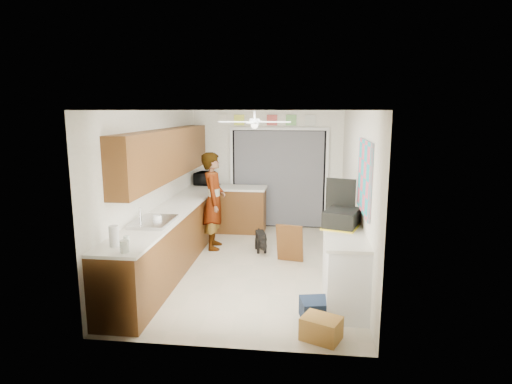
{
  "coord_description": "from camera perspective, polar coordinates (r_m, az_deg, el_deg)",
  "views": [
    {
      "loc": [
        0.81,
        -6.61,
        2.5
      ],
      "look_at": [
        0.0,
        0.4,
        1.15
      ],
      "focal_mm": 30.0,
      "sensor_mm": 36.0,
      "label": 1
    }
  ],
  "objects": [
    {
      "name": "left_countertop",
      "position": [
        7.11,
        -10.77,
        -2.2
      ],
      "size": [
        0.62,
        4.8,
        0.04
      ],
      "primitive_type": "cube",
      "color": "white",
      "rests_on": "left_base_cabinets"
    },
    {
      "name": "wall_right",
      "position": [
        6.77,
        13.17,
        -0.09
      ],
      "size": [
        0.0,
        5.0,
        5.0
      ],
      "primitive_type": "plane",
      "rotation": [
        1.57,
        0.0,
        -1.57
      ],
      "color": "white",
      "rests_on": "ground"
    },
    {
      "name": "header_frame_4",
      "position": [
        9.08,
        7.26,
        9.48
      ],
      "size": [
        0.22,
        0.02,
        0.22
      ],
      "primitive_type": "cube",
      "color": "silver",
      "rests_on": "wall_back"
    },
    {
      "name": "peninsula_base",
      "position": [
        8.95,
        -2.0,
        -2.43
      ],
      "size": [
        1.0,
        0.6,
        0.9
      ],
      "primitive_type": "cube",
      "color": "brown",
      "rests_on": "floor"
    },
    {
      "name": "header_frame_0",
      "position": [
        9.19,
        -2.26,
        9.57
      ],
      "size": [
        0.22,
        0.02,
        0.22
      ],
      "primitive_type": "cube",
      "color": "#EDF752",
      "rests_on": "wall_back"
    },
    {
      "name": "wall_left",
      "position": [
        7.14,
        -13.23,
        0.47
      ],
      "size": [
        0.0,
        5.0,
        5.0
      ],
      "primitive_type": "plane",
      "rotation": [
        1.57,
        0.0,
        1.57
      ],
      "color": "white",
      "rests_on": "ground"
    },
    {
      "name": "man",
      "position": [
        7.79,
        -5.67,
        -1.18
      ],
      "size": [
        0.5,
        0.69,
        1.77
      ],
      "primitive_type": "imported",
      "rotation": [
        0.0,
        0.0,
        1.7
      ],
      "color": "white",
      "rests_on": "floor"
    },
    {
      "name": "ceiling",
      "position": [
        6.66,
        -0.4,
        10.83
      ],
      "size": [
        5.0,
        5.0,
        0.0
      ],
      "primitive_type": "plane",
      "rotation": [
        3.14,
        0.0,
        0.0
      ],
      "color": "white",
      "rests_on": "ground"
    },
    {
      "name": "upper_cabinets",
      "position": [
        7.21,
        -11.68,
        5.03
      ],
      "size": [
        0.32,
        4.0,
        0.8
      ],
      "primitive_type": "cube",
      "color": "brown",
      "rests_on": "wall_left"
    },
    {
      "name": "left_base_cabinets",
      "position": [
        7.23,
        -10.71,
        -5.82
      ],
      "size": [
        0.6,
        4.8,
        0.9
      ],
      "primitive_type": "cube",
      "color": "brown",
      "rests_on": "floor"
    },
    {
      "name": "paper_towel_roll",
      "position": [
        5.26,
        -18.41,
        -5.59
      ],
      "size": [
        0.14,
        0.14,
        0.24
      ],
      "primitive_type": "cylinder",
      "rotation": [
        0.0,
        0.0,
        0.35
      ],
      "color": "white",
      "rests_on": "left_countertop"
    },
    {
      "name": "microwave",
      "position": [
        9.22,
        -6.86,
        1.84
      ],
      "size": [
        0.39,
        0.52,
        0.26
      ],
      "primitive_type": "imported",
      "rotation": [
        0.0,
        0.0,
        1.42
      ],
      "color": "black",
      "rests_on": "left_countertop"
    },
    {
      "name": "header_frame_3",
      "position": [
        9.09,
        4.7,
        9.53
      ],
      "size": [
        0.22,
        0.02,
        0.22
      ],
      "primitive_type": "cube",
      "color": "#7ABE6C",
      "rests_on": "wall_back"
    },
    {
      "name": "jar_a",
      "position": [
        5.01,
        -17.14,
        -6.94
      ],
      "size": [
        0.1,
        0.1,
        0.14
      ],
      "primitive_type": "cylinder",
      "rotation": [
        0.0,
        0.0,
        0.04
      ],
      "color": "silver",
      "rests_on": "left_countertop"
    },
    {
      "name": "cardboard_box",
      "position": [
        5.01,
        8.69,
        -17.54
      ],
      "size": [
        0.5,
        0.45,
        0.26
      ],
      "primitive_type": "cube",
      "rotation": [
        0.0,
        0.0,
        -0.42
      ],
      "color": "#B68939",
      "rests_on": "floor"
    },
    {
      "name": "abstract_painting",
      "position": [
        5.72,
        14.25,
        1.97
      ],
      "size": [
        0.03,
        1.15,
        0.95
      ],
      "primitive_type": "cube",
      "color": "#F05873",
      "rests_on": "wall_right"
    },
    {
      "name": "cup",
      "position": [
        6.21,
        -13.04,
        -3.53
      ],
      "size": [
        0.15,
        0.15,
        0.1
      ],
      "primitive_type": "imported",
      "rotation": [
        0.0,
        0.0,
        0.17
      ],
      "color": "white",
      "rests_on": "left_countertop"
    },
    {
      "name": "navy_crate",
      "position": [
        5.43,
        8.21,
        -15.22
      ],
      "size": [
        0.46,
        0.41,
        0.25
      ],
      "primitive_type": "cube",
      "rotation": [
        0.0,
        0.0,
        0.21
      ],
      "color": "#162137",
      "rests_on": "floor"
    },
    {
      "name": "curtain_panel",
      "position": [
        9.17,
        3.01,
        1.71
      ],
      "size": [
        1.9,
        0.03,
        2.05
      ],
      "primitive_type": "cube",
      "color": "slate",
      "rests_on": "wall_back"
    },
    {
      "name": "door_trim_right",
      "position": [
        9.18,
        9.39,
        1.59
      ],
      "size": [
        0.06,
        0.04,
        2.1
      ],
      "primitive_type": "cube",
      "color": "white",
      "rests_on": "wall_back"
    },
    {
      "name": "peninsula_top",
      "position": [
        8.85,
        -2.02,
        0.53
      ],
      "size": [
        1.04,
        0.64,
        0.04
      ],
      "primitive_type": "cube",
      "color": "white",
      "rests_on": "peninsula_base"
    },
    {
      "name": "suitcase_lid",
      "position": [
        6.16,
        11.21,
        -0.53
      ],
      "size": [
        0.41,
        0.16,
        0.5
      ],
      "primitive_type": "cube",
      "rotation": [
        0.0,
        0.0,
        -0.31
      ],
      "color": "black",
      "rests_on": "suitcase"
    },
    {
      "name": "wall_back",
      "position": [
        9.23,
        1.5,
        3.04
      ],
      "size": [
        3.2,
        0.0,
        3.2
      ],
      "primitive_type": "plane",
      "rotation": [
        1.57,
        0.0,
        0.0
      ],
      "color": "white",
      "rests_on": "ground"
    },
    {
      "name": "suitcase_rim",
      "position": [
        5.96,
        11.3,
        -4.47
      ],
      "size": [
        0.6,
        0.69,
        0.02
      ],
      "primitive_type": "cube",
      "rotation": [
        0.0,
        0.0,
        -0.31
      ],
      "color": "yellow",
      "rests_on": "suitcase"
    },
    {
      "name": "door_trim_head",
      "position": [
        9.07,
        3.08,
        8.41
      ],
      "size": [
        2.1,
        0.04,
        0.06
      ],
      "primitive_type": "cube",
      "color": "white",
      "rests_on": "wall_back"
    },
    {
      "name": "back_opening_recess",
      "position": [
        9.21,
        3.03,
        1.75
      ],
      "size": [
        2.0,
        0.06,
        2.1
      ],
      "primitive_type": "cube",
      "color": "black",
      "rests_on": "wall_back"
    },
    {
      "name": "wall_front",
      "position": [
        4.37,
        -4.4,
        -5.8
      ],
      "size": [
        3.2,
        0.0,
        3.2
      ],
      "primitive_type": "plane",
      "rotation": [
        -1.57,
        0.0,
        0.0
      ],
      "color": "white",
      "rests_on": "ground"
    },
    {
      "name": "right_counter_top",
      "position": [
        5.66,
        11.75,
        -5.6
      ],
      "size": [
        0.54,
        1.44,
        0.04
      ],
      "primitive_type": "cube",
      "color": "white",
      "rests_on": "right_counter_base"
    },
    {
      "name": "header_frame_2",
      "position": [
        9.11,
        2.15,
        9.56
      ],
      "size": [
        0.22,
        0.02,
        0.22
      ],
      "primitive_type": "cube",
      "color": "#CB504C",
      "rests_on": "wall_back"
    },
    {
      "name": "right_counter_base",
      "position": [
        5.81,
        11.67,
        -10.06
      ],
      "size": [
        0.5,
        1.4,
        0.9
      ],
      "primitive_type": "cube",
      "color": "white",
      "rests_on": "floor"
    },
    {
      "name": "suitcase",
      "position": [
        5.93,
        11.34,
        -3.44
      ],
      "size": [
        0.56,
        0.65,
        0.24
      ],
      "primitive_type": "cube",
      "rotation": [
        0.0,
        0.0,
        -0.31
      ],
      "color": "black",
      "rests_on": "right_counter_top"
    },
    {
      "name": "route66_sign",
      "position": [
        9.25,
        -4.44,
        9.55
      ],
      "size": [
        0.22,
        0.02,
        0.26
      ],
      "primitive_type": "cube",
      "color": "silver",
      "rests_on": "wall_back"
    },
    {
      "name": "faucet",
      "position": [
        6.23,
        -15.2,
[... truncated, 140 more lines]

